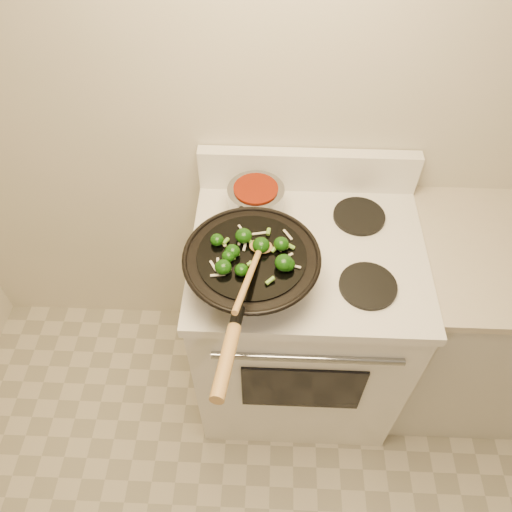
{
  "coord_description": "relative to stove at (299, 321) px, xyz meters",
  "views": [
    {
      "loc": [
        -0.42,
        0.09,
        2.18
      ],
      "look_at": [
        -0.46,
        1.04,
        1.03
      ],
      "focal_mm": 35.0,
      "sensor_mm": 36.0,
      "label": 1
    }
  ],
  "objects": [
    {
      "name": "stirfry",
      "position": [
        -0.17,
        -0.16,
        0.6
      ],
      "size": [
        0.27,
        0.23,
        0.05
      ],
      "color": "#103908",
      "rests_on": "wok"
    },
    {
      "name": "saucepan",
      "position": [
        -0.18,
        0.15,
        0.52
      ],
      "size": [
        0.2,
        0.29,
        0.11
      ],
      "color": "gray",
      "rests_on": "stove"
    },
    {
      "name": "counter_unit",
      "position": [
        0.78,
        0.03,
        -0.01
      ],
      "size": [
        0.8,
        0.62,
        0.91
      ],
      "color": "silver",
      "rests_on": "ground"
    },
    {
      "name": "wooden_spoon",
      "position": [
        -0.17,
        -0.21,
        0.62
      ],
      "size": [
        0.1,
        0.32,
        0.09
      ],
      "color": "#B88848",
      "rests_on": "wok"
    },
    {
      "name": "stove",
      "position": [
        0.0,
        0.0,
        0.0
      ],
      "size": [
        0.78,
        0.67,
        1.08
      ],
      "color": "white",
      "rests_on": "ground"
    },
    {
      "name": "wok",
      "position": [
        -0.18,
        -0.16,
        0.53
      ],
      "size": [
        0.41,
        0.68,
        0.19
      ],
      "color": "black",
      "rests_on": "stove"
    }
  ]
}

